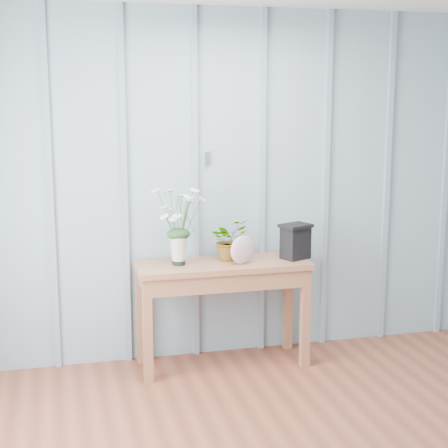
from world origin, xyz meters
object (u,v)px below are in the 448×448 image
object	(u,v)px
daisy_vase	(178,215)
felt_disc_vessel	(243,250)
carved_box	(295,241)
sideboard	(222,278)

from	to	relation	value
daisy_vase	felt_disc_vessel	world-z (taller)	daisy_vase
felt_disc_vessel	carved_box	bearing A→B (deg)	-11.17
sideboard	carved_box	bearing A→B (deg)	-2.45
sideboard	felt_disc_vessel	size ratio (longest dim) A/B	6.03
sideboard	daisy_vase	world-z (taller)	daisy_vase
sideboard	felt_disc_vessel	bearing A→B (deg)	-33.35
felt_disc_vessel	carved_box	distance (m)	0.41
daisy_vase	carved_box	xyz separation A→B (m)	(0.84, -0.03, -0.22)
daisy_vase	carved_box	size ratio (longest dim) A/B	2.22
daisy_vase	felt_disc_vessel	bearing A→B (deg)	-11.18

